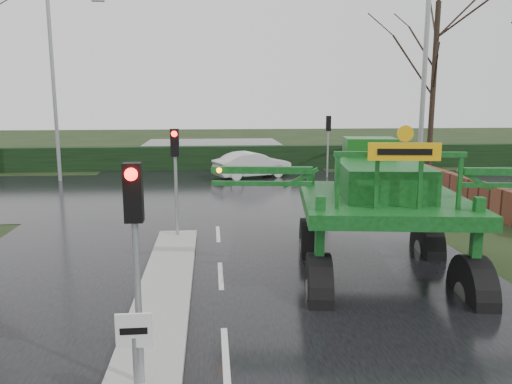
{
  "coord_description": "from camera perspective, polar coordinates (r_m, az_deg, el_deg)",
  "views": [
    {
      "loc": [
        -0.2,
        -8.06,
        4.38
      ],
      "look_at": [
        0.98,
        4.85,
        2.0
      ],
      "focal_mm": 35.0,
      "sensor_mm": 36.0,
      "label": 1
    }
  ],
  "objects": [
    {
      "name": "ground",
      "position": [
        9.17,
        -3.5,
        -18.14
      ],
      "size": [
        140.0,
        140.0,
        0.0
      ],
      "primitive_type": "plane",
      "color": "black",
      "rests_on": "ground"
    },
    {
      "name": "road_main",
      "position": [
        18.58,
        -4.46,
        -3.24
      ],
      "size": [
        14.0,
        80.0,
        0.02
      ],
      "primitive_type": "cube",
      "color": "black",
      "rests_on": "ground"
    },
    {
      "name": "road_cross",
      "position": [
        24.45,
        -4.66,
        0.08
      ],
      "size": [
        80.0,
        12.0,
        0.02
      ],
      "primitive_type": "cube",
      "color": "black",
      "rests_on": "ground"
    },
    {
      "name": "median_island",
      "position": [
        11.91,
        -10.34,
        -10.9
      ],
      "size": [
        1.2,
        10.0,
        0.16
      ],
      "primitive_type": "cube",
      "color": "gray",
      "rests_on": "ground"
    },
    {
      "name": "hedge_row",
      "position": [
        32.26,
        -4.84,
        3.92
      ],
      "size": [
        44.0,
        0.9,
        1.5
      ],
      "primitive_type": "cube",
      "color": "black",
      "rests_on": "ground"
    },
    {
      "name": "brick_wall",
      "position": [
        26.6,
        18.57,
        1.7
      ],
      "size": [
        0.4,
        20.0,
        1.2
      ],
      "primitive_type": "cube",
      "color": "#592D1E",
      "rests_on": "ground"
    },
    {
      "name": "keep_left_sign",
      "position": [
        7.43,
        -13.72,
        -16.47
      ],
      "size": [
        0.5,
        0.07,
        1.35
      ],
      "color": "gray",
      "rests_on": "ground"
    },
    {
      "name": "traffic_signal_near",
      "position": [
        7.36,
        -13.68,
        -3.99
      ],
      "size": [
        0.26,
        0.33,
        3.52
      ],
      "color": "gray",
      "rests_on": "ground"
    },
    {
      "name": "traffic_signal_mid",
      "position": [
        15.69,
        -9.22,
        3.73
      ],
      "size": [
        0.26,
        0.33,
        3.52
      ],
      "color": "gray",
      "rests_on": "ground"
    },
    {
      "name": "traffic_signal_far",
      "position": [
        28.91,
        8.25,
        6.76
      ],
      "size": [
        0.26,
        0.33,
        3.52
      ],
      "rotation": [
        0.0,
        0.0,
        3.14
      ],
      "color": "gray",
      "rests_on": "ground"
    },
    {
      "name": "street_light_right",
      "position": [
        21.8,
        18.01,
        14.16
      ],
      "size": [
        3.85,
        0.3,
        10.0
      ],
      "color": "gray",
      "rests_on": "ground"
    },
    {
      "name": "street_light_left_far",
      "position": [
        29.22,
        -21.66,
        12.86
      ],
      "size": [
        3.85,
        0.3,
        10.0
      ],
      "color": "gray",
      "rests_on": "ground"
    },
    {
      "name": "tree_right_far",
      "position": [
        31.99,
        19.75,
        13.62
      ],
      "size": [
        7.0,
        7.0,
        12.05
      ],
      "color": "black",
      "rests_on": "ground"
    },
    {
      "name": "crop_sprayer",
      "position": [
        11.33,
        7.31,
        -0.34
      ],
      "size": [
        8.59,
        5.86,
        4.83
      ],
      "rotation": [
        0.0,
        0.0,
        -0.13
      ],
      "color": "black",
      "rests_on": "ground"
    },
    {
      "name": "white_sedan",
      "position": [
        28.67,
        -0.41,
        1.63
      ],
      "size": [
        4.75,
        3.16,
        1.48
      ],
      "primitive_type": "imported",
      "rotation": [
        0.0,
        0.0,
        1.96
      ],
      "color": "silver",
      "rests_on": "ground"
    }
  ]
}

